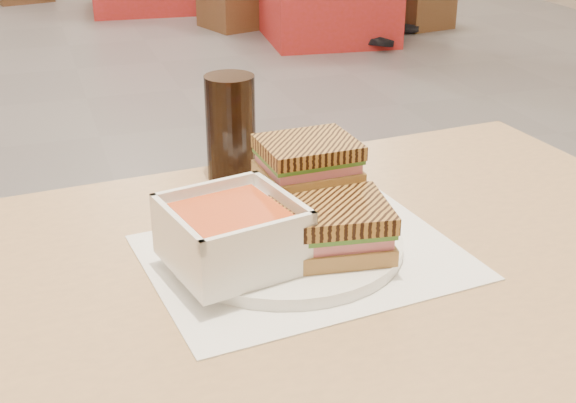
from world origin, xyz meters
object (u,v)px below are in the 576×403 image
object	(u,v)px
plate	(285,243)
cola_glass	(231,128)
soup_bowl	(232,236)
main_table	(248,373)
panini_lower	(330,227)

from	to	relation	value
plate	cola_glass	size ratio (longest dim) A/B	1.84
plate	soup_bowl	xyz separation A→B (m)	(-0.07, -0.04, 0.04)
main_table	cola_glass	distance (m)	0.36
plate	cola_glass	xyz separation A→B (m)	(-0.00, 0.24, 0.07)
soup_bowl	plate	bearing A→B (deg)	26.75
soup_bowl	panini_lower	xyz separation A→B (m)	(0.11, -0.01, -0.00)
plate	panini_lower	size ratio (longest dim) A/B	1.96
main_table	cola_glass	bearing A→B (deg)	77.76
main_table	panini_lower	xyz separation A→B (m)	(0.11, 0.02, 0.16)
plate	panini_lower	world-z (taller)	panini_lower
panini_lower	soup_bowl	bearing A→B (deg)	175.79
plate	soup_bowl	world-z (taller)	soup_bowl
panini_lower	cola_glass	size ratio (longest dim) A/B	0.94
main_table	panini_lower	distance (m)	0.19
cola_glass	plate	bearing A→B (deg)	-89.51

